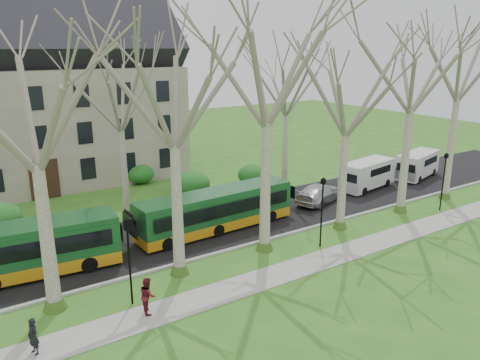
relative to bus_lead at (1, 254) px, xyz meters
name	(u,v)px	position (x,y,z in m)	size (l,w,h in m)	color
ground	(228,265)	(10.76, -4.78, -1.53)	(120.00, 120.00, 0.00)	#31651D
sidewalk	(254,282)	(10.76, -7.28, -1.50)	(70.00, 2.00, 0.06)	gray
road	(184,233)	(10.76, 0.72, -1.50)	(80.00, 8.00, 0.06)	black
curb	(215,254)	(10.76, -3.28, -1.46)	(80.00, 0.25, 0.14)	#A5A39E
building	(21,91)	(4.76, 19.22, 6.54)	(26.50, 12.20, 16.00)	gray
tree_row_verge	(224,141)	(10.76, -4.48, 5.47)	(49.00, 7.00, 14.00)	gray
tree_row_far	(129,132)	(9.42, 6.22, 4.47)	(33.00, 7.00, 12.00)	gray
lamp_row	(238,227)	(10.76, -5.78, 1.04)	(36.22, 0.22, 4.30)	black
hedges	(76,197)	(6.09, 9.22, -0.53)	(30.60, 8.60, 2.00)	#1B6022
bus_lead	(1,254)	(0.00, 0.00, 0.00)	(11.75, 2.45, 2.94)	#164E23
bus_follow	(216,210)	(12.79, -0.05, -0.10)	(10.96, 2.28, 2.74)	#164E23
sedan	(320,193)	(22.41, 0.46, -0.75)	(2.03, 4.98, 1.45)	silver
van_a	(367,175)	(28.18, 0.91, -0.26)	(5.52, 2.01, 2.41)	silver
van_b	(418,165)	(34.78, 0.78, -0.29)	(5.40, 1.96, 2.36)	silver
pedestrian_a	(33,336)	(0.14, -7.33, -0.70)	(0.56, 0.37, 1.54)	black
pedestrian_b	(148,295)	(5.09, -6.99, -0.61)	(0.84, 0.65, 1.72)	#5A141E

